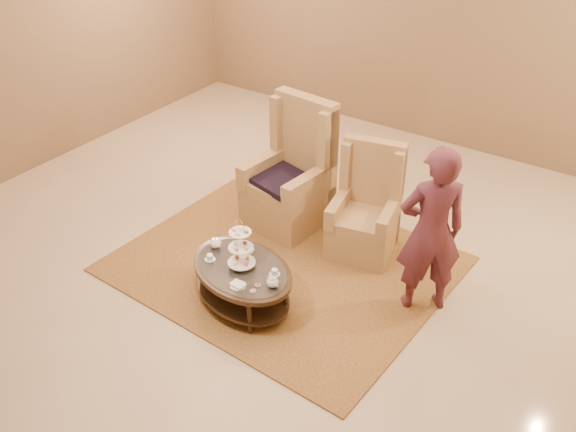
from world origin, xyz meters
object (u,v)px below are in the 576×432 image
Objects in this scene: tea_table at (242,274)px; armchair_right at (366,216)px; person at (431,231)px; armchair_left at (293,183)px.

armchair_right reaches higher than tea_table.
tea_table is 1.76m from person.
armchair_right is at bearing 4.67° from armchair_left.
armchair_right is 1.12m from person.
tea_table is at bearing -6.06° from person.
tea_table is 1.10× the size of armchair_right.
armchair_right is at bearing 87.45° from tea_table.
tea_table is at bearing -67.65° from armchair_left.
armchair_left is at bearing -55.84° from person.
person is (1.83, -0.53, 0.35)m from armchair_left.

